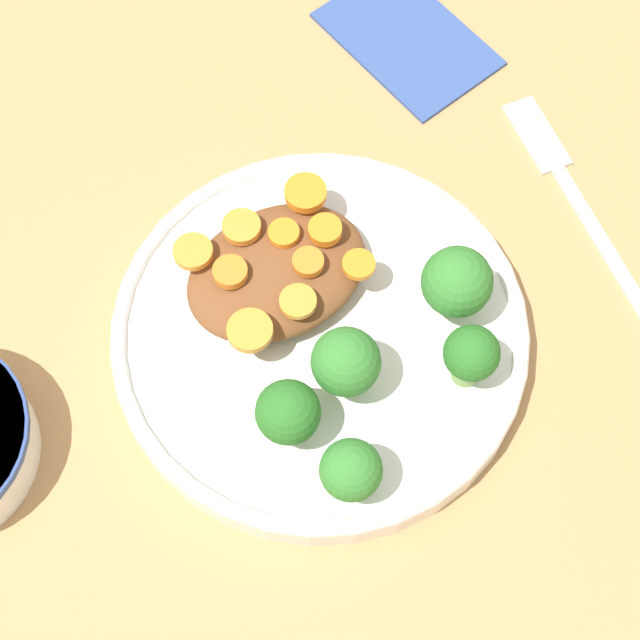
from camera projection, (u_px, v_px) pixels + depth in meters
name	position (u px, v px, depth m)	size (l,w,h in m)	color
ground_plane	(320.00, 344.00, 0.69)	(4.00, 4.00, 0.00)	tan
plate	(320.00, 335.00, 0.68)	(0.26, 0.26, 0.03)	silver
stew_mound	(277.00, 272.00, 0.67)	(0.09, 0.12, 0.03)	brown
broccoli_floret_0	(471.00, 355.00, 0.63)	(0.03, 0.03, 0.05)	#759E51
broccoli_floret_1	(346.00, 363.00, 0.63)	(0.04, 0.04, 0.06)	#7FA85B
broccoli_floret_2	(457.00, 283.00, 0.65)	(0.04, 0.04, 0.06)	#759E51
broccoli_floret_3	(351.00, 471.00, 0.60)	(0.04, 0.04, 0.05)	#759E51
broccoli_floret_4	(288.00, 414.00, 0.62)	(0.04, 0.04, 0.05)	#759E51
carrot_slice_0	(230.00, 272.00, 0.65)	(0.02, 0.02, 0.01)	orange
carrot_slice_1	(359.00, 265.00, 0.66)	(0.02, 0.02, 0.00)	orange
carrot_slice_2	(306.00, 193.00, 0.68)	(0.03, 0.03, 0.01)	orange
carrot_slice_3	(308.00, 262.00, 0.66)	(0.02, 0.02, 0.01)	orange
carrot_slice_4	(298.00, 301.00, 0.65)	(0.02, 0.02, 0.00)	orange
carrot_slice_5	(250.00, 331.00, 0.64)	(0.03, 0.03, 0.01)	orange
carrot_slice_6	(242.00, 227.00, 0.67)	(0.02, 0.02, 0.01)	orange
carrot_slice_7	(284.00, 233.00, 0.67)	(0.02, 0.02, 0.01)	orange
carrot_slice_8	(325.00, 230.00, 0.67)	(0.02, 0.02, 0.01)	orange
carrot_slice_9	(193.00, 252.00, 0.66)	(0.03, 0.03, 0.01)	orange
fork	(572.00, 191.00, 0.74)	(0.21, 0.05, 0.01)	silver
napkin	(407.00, 38.00, 0.79)	(0.14, 0.10, 0.01)	#334C8C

